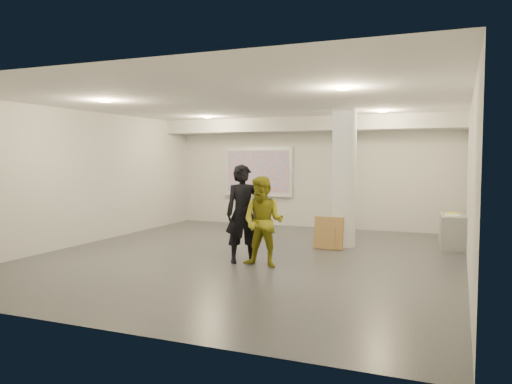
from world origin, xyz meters
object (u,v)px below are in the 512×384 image
at_px(projection_screen, 258,172).
at_px(woman, 243,214).
at_px(credenza, 453,231).
at_px(column, 344,178).
at_px(man, 263,222).

xyz_separation_m(projection_screen, woman, (1.74, -5.01, -0.62)).
bearing_deg(projection_screen, credenza, -19.55).
relative_size(projection_screen, credenza, 1.70).
height_order(credenza, woman, woman).
height_order(column, credenza, column).
bearing_deg(credenza, man, -136.79).
bearing_deg(woman, column, 25.21).
xyz_separation_m(projection_screen, man, (2.22, -5.21, -0.72)).
bearing_deg(man, projection_screen, 114.58).
distance_m(credenza, woman, 4.78).
relative_size(projection_screen, man, 1.30).
xyz_separation_m(credenza, man, (-3.10, -3.32, 0.45)).
xyz_separation_m(column, woman, (-1.36, -2.36, -0.59)).
bearing_deg(column, projection_screen, 139.44).
distance_m(column, woman, 2.79).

